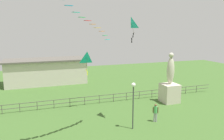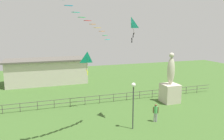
# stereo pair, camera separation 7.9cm
# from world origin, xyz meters

# --- Properties ---
(statue_monument) EXTENTS (1.87, 1.87, 5.82)m
(statue_monument) POSITION_xyz_m (10.26, 11.78, 1.73)
(statue_monument) COLOR beige
(statue_monument) RESTS_ON ground_plane
(lamppost) EXTENTS (0.36, 0.36, 4.07)m
(lamppost) POSITION_xyz_m (3.26, 6.65, 2.99)
(lamppost) COLOR #38383D
(lamppost) RESTS_ON ground_plane
(person_0) EXTENTS (0.47, 0.32, 1.71)m
(person_0) POSITION_xyz_m (5.84, 7.33, 0.98)
(person_0) COLOR #99999E
(person_0) RESTS_ON ground_plane
(kite_2) EXTENTS (1.02, 1.01, 2.43)m
(kite_2) POSITION_xyz_m (0.67, 12.30, 5.46)
(kite_2) COLOR #19B2B2
(kite_3) EXTENTS (0.59, 1.17, 2.20)m
(kite_3) POSITION_xyz_m (3.63, 8.20, 8.92)
(kite_3) COLOR #19B2B2
(waterfront_railing) EXTENTS (36.01, 0.06, 0.95)m
(waterfront_railing) POSITION_xyz_m (-0.29, 14.00, 0.63)
(waterfront_railing) COLOR #4C4742
(waterfront_railing) RESTS_ON ground_plane
(pavilion_building) EXTENTS (12.54, 5.17, 3.87)m
(pavilion_building) POSITION_xyz_m (-2.77, 26.00, 1.96)
(pavilion_building) COLOR beige
(pavilion_building) RESTS_ON ground_plane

